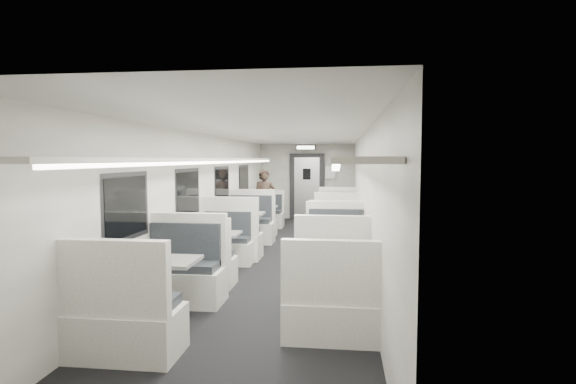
% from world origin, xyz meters
% --- Properties ---
extents(room, '(3.24, 12.24, 2.64)m').
position_xyz_m(room, '(0.00, 0.00, 1.20)').
color(room, black).
rests_on(room, ground).
extents(booth_left_a, '(0.96, 1.95, 1.04)m').
position_xyz_m(booth_left_a, '(-1.00, 3.36, 0.35)').
color(booth_left_a, white).
rests_on(booth_left_a, room).
extents(booth_left_b, '(1.12, 2.28, 1.22)m').
position_xyz_m(booth_left_b, '(-1.00, 0.90, 0.41)').
color(booth_left_b, white).
rests_on(booth_left_b, room).
extents(booth_left_c, '(0.98, 1.99, 1.07)m').
position_xyz_m(booth_left_c, '(-1.00, -1.09, 0.36)').
color(booth_left_c, white).
rests_on(booth_left_c, room).
extents(booth_left_d, '(1.10, 2.23, 1.19)m').
position_xyz_m(booth_left_d, '(-1.00, -3.48, 0.40)').
color(booth_left_d, white).
rests_on(booth_left_d, room).
extents(booth_right_a, '(1.06, 2.15, 1.15)m').
position_xyz_m(booth_right_a, '(1.00, 3.16, 0.38)').
color(booth_right_a, white).
rests_on(booth_right_a, room).
extents(booth_right_b, '(1.04, 2.12, 1.13)m').
position_xyz_m(booth_right_b, '(1.00, 1.27, 0.38)').
color(booth_right_b, white).
rests_on(booth_right_b, room).
extents(booth_right_c, '(1.07, 2.18, 1.16)m').
position_xyz_m(booth_right_c, '(1.00, -1.27, 0.39)').
color(booth_right_c, white).
rests_on(booth_right_c, room).
extents(booth_right_d, '(1.02, 2.07, 1.11)m').
position_xyz_m(booth_right_d, '(1.00, -2.87, 0.37)').
color(booth_right_d, white).
rests_on(booth_right_d, room).
extents(passenger, '(0.64, 0.45, 1.66)m').
position_xyz_m(passenger, '(-0.92, 3.32, 0.83)').
color(passenger, black).
rests_on(passenger, room).
extents(window_a, '(0.02, 1.18, 0.84)m').
position_xyz_m(window_a, '(-1.49, 3.40, 1.35)').
color(window_a, black).
rests_on(window_a, room).
extents(window_b, '(0.02, 1.18, 0.84)m').
position_xyz_m(window_b, '(-1.49, 1.20, 1.35)').
color(window_b, black).
rests_on(window_b, room).
extents(window_c, '(0.02, 1.18, 0.84)m').
position_xyz_m(window_c, '(-1.49, -1.00, 1.35)').
color(window_c, black).
rests_on(window_c, room).
extents(window_d, '(0.02, 1.18, 0.84)m').
position_xyz_m(window_d, '(-1.49, -3.20, 1.35)').
color(window_d, black).
rests_on(window_d, room).
extents(luggage_rack_left, '(0.46, 10.40, 0.09)m').
position_xyz_m(luggage_rack_left, '(-1.24, -0.30, 1.92)').
color(luggage_rack_left, white).
rests_on(luggage_rack_left, room).
extents(luggage_rack_right, '(0.46, 10.40, 0.09)m').
position_xyz_m(luggage_rack_right, '(1.24, -0.30, 1.92)').
color(luggage_rack_right, white).
rests_on(luggage_rack_right, room).
extents(vestibule_door, '(1.10, 0.13, 2.10)m').
position_xyz_m(vestibule_door, '(0.00, 5.93, 1.04)').
color(vestibule_door, black).
rests_on(vestibule_door, room).
extents(exit_sign, '(0.62, 0.12, 0.16)m').
position_xyz_m(exit_sign, '(0.00, 5.44, 2.28)').
color(exit_sign, black).
rests_on(exit_sign, room).
extents(wall_notice, '(0.32, 0.02, 0.40)m').
position_xyz_m(wall_notice, '(0.75, 5.92, 1.50)').
color(wall_notice, white).
rests_on(wall_notice, room).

